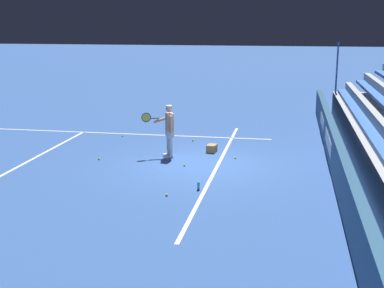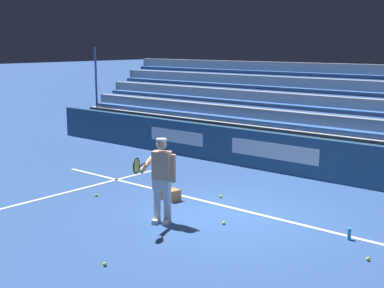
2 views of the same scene
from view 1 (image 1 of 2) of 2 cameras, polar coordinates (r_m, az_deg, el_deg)
name	(u,v)px [view 1 (image 1 of 2)]	position (r m, az deg, el deg)	size (l,w,h in m)	color
ground_plane	(201,165)	(16.54, 0.99, -2.29)	(160.00, 160.00, 0.00)	#2D5193
court_baseline_white	(217,166)	(16.47, 2.71, -2.36)	(12.00, 0.10, 0.01)	white
court_sideline_white	(119,133)	(21.37, -7.80, 1.12)	(0.10, 12.00, 0.01)	white
court_service_line_white	(36,157)	(18.24, -16.31, -1.36)	(8.22, 0.10, 0.01)	white
back_wall_sponsor_board	(335,154)	(16.27, 15.05, -1.01)	(21.55, 0.25, 1.10)	navy
tennis_player	(169,130)	(17.35, -2.50, 1.46)	(0.57, 1.08, 1.71)	silver
ball_box_cardboard	(212,148)	(18.18, 2.12, -0.46)	(0.40, 0.30, 0.26)	#A87F51
tennis_ball_near_player	(99,159)	(17.44, -9.90, -1.57)	(0.07, 0.07, 0.07)	#CCE533
tennis_ball_far_left	(123,136)	(20.76, -7.41, 0.86)	(0.07, 0.07, 0.07)	#CCE533
tennis_ball_by_box	(167,195)	(13.70, -2.72, -5.45)	(0.07, 0.07, 0.07)	#CCE533
tennis_ball_stray_back	(184,165)	(16.44, -0.82, -2.27)	(0.07, 0.07, 0.07)	#CCE533
tennis_ball_on_baseline	(235,158)	(17.36, 4.66, -1.48)	(0.07, 0.07, 0.07)	#CCE533
tennis_ball_toward_net	(193,140)	(19.82, 0.10, 0.39)	(0.07, 0.07, 0.07)	#CCE533
water_bottle	(199,186)	(14.15, 0.70, -4.50)	(0.07, 0.07, 0.22)	#33B2E5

